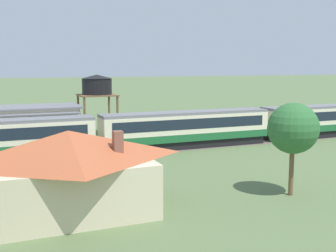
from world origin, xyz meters
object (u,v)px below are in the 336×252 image
Objects in this scene: station_building at (28,125)px; yard_tree_1 at (293,129)px; cottage_terracotta_roof_2 at (69,171)px; water_tower at (97,87)px; passenger_train at (189,127)px.

station_building is 31.90m from yard_tree_1.
yard_tree_1 reaches higher than cottage_terracotta_roof_2.
cottage_terracotta_roof_2 is at bearing -106.42° from water_tower.
cottage_terracotta_roof_2 is at bearing 171.50° from yard_tree_1.
station_building is 9.86m from water_tower.
station_building is 1.16× the size of cottage_terracotta_roof_2.
yard_tree_1 is at bearing -61.31° from station_building.
passenger_train is at bearing 46.16° from cottage_terracotta_roof_2.
passenger_train is 9.23× the size of yard_tree_1.
water_tower is (8.70, 2.10, 4.14)m from station_building.
water_tower reaches higher than cottage_terracotta_roof_2.
cottage_terracotta_roof_2 reaches higher than station_building.
station_building is at bearing 91.14° from cottage_terracotta_roof_2.
water_tower reaches higher than station_building.
cottage_terracotta_roof_2 is (-15.70, -16.36, 0.44)m from passenger_train.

